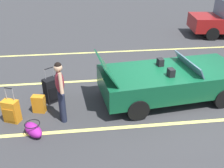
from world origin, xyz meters
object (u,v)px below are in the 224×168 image
at_px(suitcase_large_black, 53,90).
at_px(suitcase_medium_bright, 11,111).
at_px(suitcase_small_carryon, 39,104).
at_px(duffel_bag, 33,130).
at_px(traveler_person, 60,89).
at_px(convertible_car, 176,80).

relative_size(suitcase_large_black, suitcase_medium_bright, 1.08).
height_order(suitcase_small_carryon, duffel_bag, suitcase_small_carryon).
relative_size(suitcase_medium_bright, traveler_person, 0.59).
relative_size(suitcase_small_carryon, duffel_bag, 0.73).
xyz_separation_m(duffel_bag, traveler_person, (0.69, 0.57, 0.77)).
xyz_separation_m(suitcase_large_black, suitcase_small_carryon, (-0.34, -0.55, -0.12)).
height_order(suitcase_large_black, duffel_bag, suitcase_large_black).
relative_size(convertible_car, suitcase_large_black, 4.17).
bearing_deg(suitcase_small_carryon, traveler_person, 70.25).
height_order(suitcase_medium_bright, duffel_bag, suitcase_medium_bright).
relative_size(suitcase_large_black, duffel_bag, 1.52).
distance_m(suitcase_large_black, suitcase_medium_bright, 1.35).
bearing_deg(suitcase_large_black, suitcase_small_carryon, -66.35).
height_order(convertible_car, suitcase_medium_bright, convertible_car).
height_order(suitcase_large_black, suitcase_small_carryon, suitcase_large_black).
bearing_deg(suitcase_medium_bright, suitcase_large_black, 155.27).
relative_size(suitcase_large_black, suitcase_small_carryon, 2.10).
bearing_deg(traveler_person, suitcase_small_carryon, 132.63).
relative_size(suitcase_small_carryon, traveler_person, 0.30).
xyz_separation_m(convertible_car, traveler_person, (-3.33, -0.76, 0.34)).
bearing_deg(convertible_car, suitcase_large_black, 169.94).
xyz_separation_m(convertible_car, suitcase_medium_bright, (-4.65, -0.69, -0.28)).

